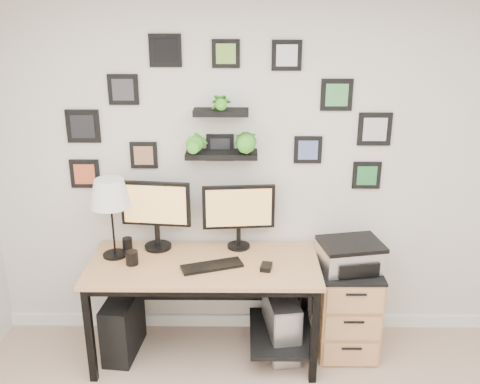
{
  "coord_description": "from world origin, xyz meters",
  "views": [
    {
      "loc": [
        -0.14,
        -1.68,
        2.48
      ],
      "look_at": [
        -0.17,
        1.83,
        1.2
      ],
      "focal_mm": 40.0,
      "sensor_mm": 36.0,
      "label": 1
    }
  ],
  "objects_px": {
    "monitor_right": "(239,211)",
    "table_lamp": "(110,195)",
    "pc_tower_black": "(123,325)",
    "printer": "(350,255)",
    "mug": "(132,258)",
    "pc_tower_grey": "(281,324)",
    "file_cabinet": "(347,308)",
    "monitor_left": "(156,210)",
    "desk": "(210,276)"
  },
  "relations": [
    {
      "from": "monitor_right",
      "to": "table_lamp",
      "type": "height_order",
      "value": "table_lamp"
    },
    {
      "from": "pc_tower_black",
      "to": "printer",
      "type": "distance_m",
      "value": 1.73
    },
    {
      "from": "mug",
      "to": "pc_tower_grey",
      "type": "height_order",
      "value": "mug"
    },
    {
      "from": "printer",
      "to": "file_cabinet",
      "type": "bearing_deg",
      "value": 48.41
    },
    {
      "from": "pc_tower_black",
      "to": "pc_tower_grey",
      "type": "xyz_separation_m",
      "value": [
        1.16,
        0.02,
        0.0
      ]
    },
    {
      "from": "monitor_right",
      "to": "table_lamp",
      "type": "relative_size",
      "value": 0.9
    },
    {
      "from": "monitor_left",
      "to": "printer",
      "type": "distance_m",
      "value": 1.42
    },
    {
      "from": "file_cabinet",
      "to": "monitor_right",
      "type": "bearing_deg",
      "value": 169.58
    },
    {
      "from": "mug",
      "to": "pc_tower_black",
      "type": "relative_size",
      "value": 0.22
    },
    {
      "from": "desk",
      "to": "printer",
      "type": "relative_size",
      "value": 3.33
    },
    {
      "from": "pc_tower_black",
      "to": "pc_tower_grey",
      "type": "relative_size",
      "value": 0.92
    },
    {
      "from": "pc_tower_grey",
      "to": "file_cabinet",
      "type": "distance_m",
      "value": 0.5
    },
    {
      "from": "table_lamp",
      "to": "file_cabinet",
      "type": "distance_m",
      "value": 1.89
    },
    {
      "from": "desk",
      "to": "printer",
      "type": "bearing_deg",
      "value": 3.19
    },
    {
      "from": "mug",
      "to": "file_cabinet",
      "type": "distance_m",
      "value": 1.6
    },
    {
      "from": "pc_tower_black",
      "to": "printer",
      "type": "bearing_deg",
      "value": 8.93
    },
    {
      "from": "pc_tower_grey",
      "to": "file_cabinet",
      "type": "bearing_deg",
      "value": 6.63
    },
    {
      "from": "desk",
      "to": "pc_tower_grey",
      "type": "bearing_deg",
      "value": 0.23
    },
    {
      "from": "desk",
      "to": "printer",
      "type": "distance_m",
      "value": 1.01
    },
    {
      "from": "pc_tower_black",
      "to": "printer",
      "type": "height_order",
      "value": "printer"
    },
    {
      "from": "monitor_right",
      "to": "pc_tower_black",
      "type": "relative_size",
      "value": 1.16
    },
    {
      "from": "desk",
      "to": "monitor_left",
      "type": "xyz_separation_m",
      "value": [
        -0.39,
        0.19,
        0.42
      ]
    },
    {
      "from": "monitor_left",
      "to": "mug",
      "type": "xyz_separation_m",
      "value": [
        -0.14,
        -0.25,
        -0.25
      ]
    },
    {
      "from": "desk",
      "to": "monitor_left",
      "type": "height_order",
      "value": "monitor_left"
    },
    {
      "from": "mug",
      "to": "pc_tower_grey",
      "type": "xyz_separation_m",
      "value": [
        1.04,
        0.07,
        -0.57
      ]
    },
    {
      "from": "desk",
      "to": "printer",
      "type": "xyz_separation_m",
      "value": [
        1.0,
        0.06,
        0.14
      ]
    },
    {
      "from": "monitor_right",
      "to": "mug",
      "type": "distance_m",
      "value": 0.82
    },
    {
      "from": "desk",
      "to": "file_cabinet",
      "type": "xyz_separation_m",
      "value": [
        1.0,
        0.06,
        -0.29
      ]
    },
    {
      "from": "table_lamp",
      "to": "printer",
      "type": "relative_size",
      "value": 1.2
    },
    {
      "from": "monitor_right",
      "to": "pc_tower_grey",
      "type": "height_order",
      "value": "monitor_right"
    },
    {
      "from": "monitor_left",
      "to": "pc_tower_grey",
      "type": "xyz_separation_m",
      "value": [
        0.91,
        -0.19,
        -0.82
      ]
    },
    {
      "from": "monitor_left",
      "to": "file_cabinet",
      "type": "height_order",
      "value": "monitor_left"
    },
    {
      "from": "monitor_right",
      "to": "mug",
      "type": "xyz_separation_m",
      "value": [
        -0.73,
        -0.27,
        -0.24
      ]
    },
    {
      "from": "desk",
      "to": "monitor_left",
      "type": "distance_m",
      "value": 0.61
    },
    {
      "from": "pc_tower_grey",
      "to": "printer",
      "type": "bearing_deg",
      "value": 6.36
    },
    {
      "from": "monitor_left",
      "to": "table_lamp",
      "type": "bearing_deg",
      "value": -156.9
    },
    {
      "from": "pc_tower_grey",
      "to": "printer",
      "type": "relative_size",
      "value": 1.01
    },
    {
      "from": "mug",
      "to": "pc_tower_black",
      "type": "distance_m",
      "value": 0.59
    },
    {
      "from": "desk",
      "to": "table_lamp",
      "type": "height_order",
      "value": "table_lamp"
    },
    {
      "from": "mug",
      "to": "desk",
      "type": "bearing_deg",
      "value": 6.95
    },
    {
      "from": "printer",
      "to": "table_lamp",
      "type": "bearing_deg",
      "value": 179.6
    },
    {
      "from": "table_lamp",
      "to": "pc_tower_grey",
      "type": "height_order",
      "value": "table_lamp"
    },
    {
      "from": "pc_tower_grey",
      "to": "printer",
      "type": "xyz_separation_m",
      "value": [
        0.48,
        0.05,
        0.54
      ]
    },
    {
      "from": "printer",
      "to": "desk",
      "type": "bearing_deg",
      "value": -176.81
    },
    {
      "from": "desk",
      "to": "monitor_right",
      "type": "xyz_separation_m",
      "value": [
        0.2,
        0.2,
        0.41
      ]
    },
    {
      "from": "monitor_right",
      "to": "file_cabinet",
      "type": "distance_m",
      "value": 1.07
    },
    {
      "from": "mug",
      "to": "monitor_left",
      "type": "bearing_deg",
      "value": 61.37
    },
    {
      "from": "monitor_right",
      "to": "printer",
      "type": "xyz_separation_m",
      "value": [
        0.79,
        -0.15,
        -0.27
      ]
    },
    {
      "from": "table_lamp",
      "to": "pc_tower_grey",
      "type": "bearing_deg",
      "value": -3.12
    },
    {
      "from": "monitor_right",
      "to": "pc_tower_black",
      "type": "bearing_deg",
      "value": -165.21
    }
  ]
}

